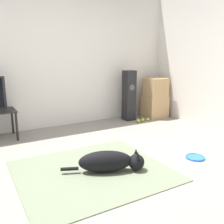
{
  "coord_description": "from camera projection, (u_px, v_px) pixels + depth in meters",
  "views": [
    {
      "loc": [
        -1.16,
        -2.35,
        1.3
      ],
      "look_at": [
        0.7,
        0.86,
        0.45
      ],
      "focal_mm": 40.0,
      "sensor_mm": 36.0,
      "label": 1
    }
  ],
  "objects": [
    {
      "name": "tennis_ball_by_boxes",
      "position": [
        143.0,
        120.0,
        5.0
      ],
      "size": [
        0.07,
        0.07,
        0.07
      ],
      "color": "#C6E033",
      "rests_on": "ground_plane"
    },
    {
      "name": "tennis_ball_loose_on_carpet",
      "position": [
        138.0,
        121.0,
        4.92
      ],
      "size": [
        0.07,
        0.07,
        0.07
      ],
      "color": "#C6E033",
      "rests_on": "ground_plane"
    },
    {
      "name": "ground_plane",
      "position": [
        97.0,
        172.0,
        2.84
      ],
      "size": [
        12.0,
        12.0,
        0.0
      ],
      "primitive_type": "plane",
      "color": "gray"
    },
    {
      "name": "area_rug",
      "position": [
        92.0,
        171.0,
        2.85
      ],
      "size": [
        1.65,
        1.49,
        0.01
      ],
      "color": "slate",
      "rests_on": "ground_plane"
    },
    {
      "name": "cardboard_box_lower",
      "position": [
        155.0,
        106.0,
        5.33
      ],
      "size": [
        0.47,
        0.4,
        0.45
      ],
      "color": "tan",
      "rests_on": "ground_plane"
    },
    {
      "name": "dog",
      "position": [
        111.0,
        161.0,
        2.8
      ],
      "size": [
        0.88,
        0.45,
        0.25
      ],
      "color": "black",
      "rests_on": "area_rug"
    },
    {
      "name": "floor_speaker",
      "position": [
        129.0,
        96.0,
        5.03
      ],
      "size": [
        0.21,
        0.22,
        1.0
      ],
      "color": "black",
      "rests_on": "ground_plane"
    },
    {
      "name": "cardboard_box_upper",
      "position": [
        156.0,
        87.0,
        5.22
      ],
      "size": [
        0.43,
        0.36,
        0.38
      ],
      "color": "tan",
      "rests_on": "cardboard_box_lower"
    },
    {
      "name": "wall_back",
      "position": [
        42.0,
        56.0,
        4.33
      ],
      "size": [
        8.0,
        0.06,
        2.55
      ],
      "color": "silver",
      "rests_on": "ground_plane"
    },
    {
      "name": "tennis_ball_near_speaker",
      "position": [
        148.0,
        119.0,
        5.03
      ],
      "size": [
        0.07,
        0.07,
        0.07
      ],
      "color": "#C6E033",
      "rests_on": "ground_plane"
    },
    {
      "name": "frisbee",
      "position": [
        195.0,
        157.0,
        3.21
      ],
      "size": [
        0.24,
        0.24,
        0.03
      ],
      "color": "blue",
      "rests_on": "ground_plane"
    }
  ]
}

